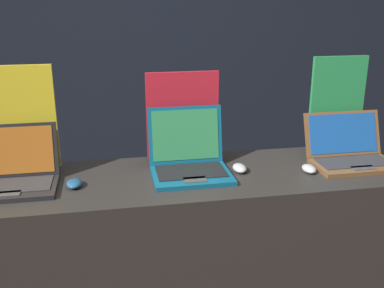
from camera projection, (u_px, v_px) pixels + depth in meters
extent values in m
cube|color=black|center=(151.00, 34.00, 3.64)|extent=(8.00, 0.05, 2.80)
cube|color=#282623|center=(195.00, 261.00, 2.20)|extent=(2.03, 0.57, 0.91)
cube|color=black|center=(10.00, 190.00, 1.87)|extent=(0.38, 0.23, 0.02)
cube|color=#2D2D30|center=(11.00, 185.00, 1.89)|extent=(0.33, 0.16, 0.00)
cube|color=#3F3F42|center=(7.00, 194.00, 1.81)|extent=(0.11, 0.05, 0.00)
cube|color=black|center=(13.00, 150.00, 1.97)|extent=(0.38, 0.06, 0.23)
cube|color=#A5591E|center=(13.00, 151.00, 1.96)|extent=(0.34, 0.05, 0.20)
ellipsoid|color=navy|center=(74.00, 183.00, 1.92)|extent=(0.07, 0.10, 0.03)
cube|color=black|center=(19.00, 171.00, 2.07)|extent=(0.21, 0.07, 0.02)
cube|color=gold|center=(12.00, 119.00, 1.99)|extent=(0.38, 0.02, 0.47)
cube|color=#0F5170|center=(192.00, 175.00, 2.02)|extent=(0.35, 0.27, 0.02)
cube|color=black|center=(191.00, 171.00, 2.04)|extent=(0.31, 0.19, 0.00)
cube|color=#3F3F42|center=(195.00, 180.00, 1.95)|extent=(0.10, 0.06, 0.00)
cube|color=#0F5170|center=(185.00, 135.00, 2.13)|extent=(0.35, 0.07, 0.27)
cube|color=#2D7F4C|center=(186.00, 135.00, 2.12)|extent=(0.32, 0.05, 0.23)
ellipsoid|color=#B2B2B7|center=(240.00, 168.00, 2.09)|extent=(0.06, 0.10, 0.03)
cube|color=black|center=(183.00, 157.00, 2.25)|extent=(0.19, 0.07, 0.02)
cube|color=red|center=(183.00, 115.00, 2.18)|extent=(0.35, 0.02, 0.42)
cube|color=brown|center=(356.00, 165.00, 2.14)|extent=(0.40, 0.22, 0.02)
cube|color=#2D2D30|center=(354.00, 162.00, 2.16)|extent=(0.35, 0.16, 0.00)
cube|color=#3F3F42|center=(363.00, 168.00, 2.08)|extent=(0.11, 0.05, 0.00)
cube|color=brown|center=(342.00, 133.00, 2.25)|extent=(0.40, 0.09, 0.21)
cube|color=#194C99|center=(343.00, 133.00, 2.24)|extent=(0.36, 0.07, 0.18)
ellipsoid|color=#B2B2B7|center=(309.00, 169.00, 2.08)|extent=(0.06, 0.09, 0.03)
cube|color=black|center=(332.00, 149.00, 2.36)|extent=(0.16, 0.07, 0.02)
cube|color=#268C4C|center=(337.00, 103.00, 2.29)|extent=(0.29, 0.02, 0.47)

